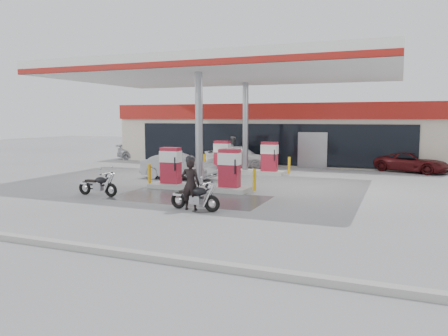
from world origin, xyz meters
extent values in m
plane|color=gray|center=(0.00, 0.00, 0.00)|extent=(90.00, 90.00, 0.00)
cube|color=#4C4C4F|center=(0.50, 0.00, 0.00)|extent=(6.00, 3.00, 0.00)
cylinder|color=#38383A|center=(2.00, -2.00, 0.00)|extent=(0.70, 0.70, 0.01)
cube|color=gray|center=(0.00, -7.00, 0.07)|extent=(28.00, 0.25, 0.15)
cube|color=beige|center=(0.00, 16.00, 2.00)|extent=(22.00, 8.00, 4.00)
cube|color=black|center=(0.00, 11.97, 1.40)|extent=(18.00, 0.10, 2.60)
cube|color=maroon|center=(0.00, 11.90, 3.50)|extent=(22.00, 0.25, 1.00)
cube|color=navy|center=(7.00, 11.85, 3.50)|extent=(3.50, 0.12, 0.80)
cube|color=gray|center=(3.00, 11.93, 1.10)|extent=(1.80, 0.14, 2.20)
cube|color=silver|center=(0.00, 5.00, 5.30)|extent=(16.00, 10.00, 0.60)
cube|color=maroon|center=(0.00, 0.05, 5.12)|extent=(16.00, 0.12, 0.24)
cube|color=maroon|center=(0.00, 9.95, 5.12)|extent=(16.00, 0.12, 0.24)
cylinder|color=gray|center=(0.00, 2.00, 2.59)|extent=(0.32, 0.32, 5.00)
cylinder|color=gray|center=(0.00, 8.00, 2.59)|extent=(0.32, 0.32, 5.00)
cube|color=#9E9E99|center=(0.00, 2.00, 0.09)|extent=(4.50, 1.30, 0.18)
cube|color=maroon|center=(-1.40, 2.00, 0.98)|extent=(0.85, 0.48, 1.60)
cube|color=maroon|center=(1.40, 2.00, 0.98)|extent=(0.85, 0.48, 1.60)
cube|color=silver|center=(-1.40, 2.00, 1.38)|extent=(0.88, 0.52, 0.50)
cube|color=silver|center=(1.40, 2.00, 1.38)|extent=(0.88, 0.52, 0.50)
cylinder|color=#CE990B|center=(-2.50, 2.00, 0.54)|extent=(0.14, 0.14, 0.90)
cylinder|color=#CE990B|center=(2.50, 2.00, 0.54)|extent=(0.14, 0.14, 0.90)
cube|color=#9E9E99|center=(0.00, 8.00, 0.09)|extent=(4.50, 1.30, 0.18)
cube|color=maroon|center=(-1.40, 8.00, 0.98)|extent=(0.85, 0.48, 1.60)
cube|color=maroon|center=(1.40, 8.00, 0.98)|extent=(0.85, 0.48, 1.60)
cube|color=silver|center=(-1.40, 8.00, 1.38)|extent=(0.88, 0.52, 0.50)
cube|color=silver|center=(1.40, 8.00, 1.38)|extent=(0.88, 0.52, 0.50)
cylinder|color=#CE990B|center=(-2.50, 8.00, 0.54)|extent=(0.14, 0.14, 0.90)
cylinder|color=#CE990B|center=(2.50, 8.00, 0.54)|extent=(0.14, 0.14, 0.90)
torus|color=black|center=(2.37, -2.05, 0.28)|extent=(0.57, 0.18, 0.57)
torus|color=black|center=(1.07, -1.95, 0.28)|extent=(0.57, 0.18, 0.57)
cube|color=gray|center=(1.76, -2.00, 0.36)|extent=(0.39, 0.26, 0.28)
cube|color=black|center=(1.62, -1.99, 0.45)|extent=(0.85, 0.16, 0.08)
ellipsoid|color=black|center=(1.90, -2.01, 0.66)|extent=(0.55, 0.34, 0.26)
cube|color=black|center=(1.43, -1.98, 0.60)|extent=(0.53, 0.27, 0.09)
cylinder|color=silver|center=(2.18, -2.04, 0.94)|extent=(0.09, 0.72, 0.03)
sphere|color=silver|center=(2.29, -2.05, 0.83)|extent=(0.17, 0.17, 0.17)
cylinder|color=silver|center=(1.30, -1.84, 0.26)|extent=(0.85, 0.14, 0.08)
imported|color=black|center=(1.56, -1.99, 0.87)|extent=(0.70, 0.53, 1.74)
torus|color=black|center=(-2.41, -1.00, 0.27)|extent=(0.55, 0.13, 0.55)
torus|color=black|center=(-3.67, -1.00, 0.27)|extent=(0.55, 0.13, 0.55)
cube|color=gray|center=(-3.00, -1.00, 0.35)|extent=(0.37, 0.22, 0.27)
cube|color=black|center=(-3.14, -1.00, 0.44)|extent=(0.82, 0.09, 0.07)
ellipsoid|color=black|center=(-2.87, -1.00, 0.64)|extent=(0.51, 0.29, 0.26)
cube|color=black|center=(-3.32, -1.00, 0.59)|extent=(0.50, 0.22, 0.09)
cylinder|color=silver|center=(-2.59, -1.00, 0.92)|extent=(0.03, 0.70, 0.03)
sphere|color=silver|center=(-2.48, -1.00, 0.81)|extent=(0.16, 0.16, 0.16)
cylinder|color=silver|center=(-3.46, -0.87, 0.26)|extent=(0.82, 0.07, 0.07)
imported|color=silver|center=(-1.22, 10.20, 0.72)|extent=(4.21, 1.71, 1.43)
imported|color=#525357|center=(-1.79, 10.80, 0.96)|extent=(0.80, 0.99, 1.93)
imported|color=#929499|center=(-2.31, 4.44, 0.64)|extent=(3.94, 1.56, 1.27)
imported|color=#ACADB4|center=(-9.79, 12.88, 0.55)|extent=(4.05, 2.42, 1.10)
imported|color=#511114|center=(8.66, 12.00, 0.56)|extent=(4.41, 3.19, 1.11)
camera|label=1|loc=(8.02, -14.93, 3.08)|focal=35.00mm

